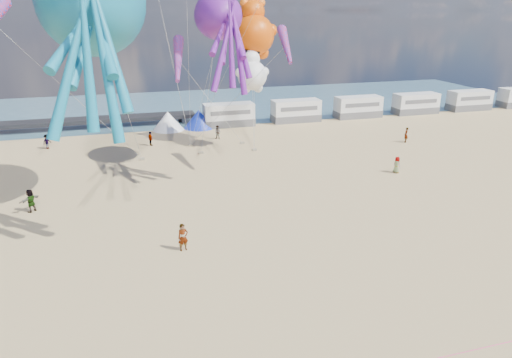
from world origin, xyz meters
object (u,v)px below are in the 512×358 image
Objects in this scene: sandbag_c at (254,150)px; kite_panda at (252,75)px; motorhome_2 at (358,107)px; beachgoer_2 at (47,142)px; kite_teddy_orange at (254,35)px; kite_octopus_purple at (218,16)px; sandbag_e at (191,145)px; windsock_mid at (178,59)px; motorhome_4 at (469,100)px; beachgoer_3 at (151,139)px; windsock_right at (286,45)px; tent_white at (168,121)px; motorhome_1 at (296,111)px; sandbag_a at (142,159)px; tent_blue at (199,119)px; beachgoer_5 at (406,135)px; motorhome_0 at (229,115)px; motorhome_3 at (416,104)px; sandbag_b at (201,153)px; kite_octopus_teal at (92,2)px; standing_person at (183,237)px; beachgoer_1 at (218,132)px; beachgoer_4 at (31,201)px; sandbag_d at (242,143)px; beachgoer_0 at (397,165)px.

sandbag_c is 0.09× the size of kite_panda.
motorhome_2 is 41.12m from beachgoer_2.
kite_octopus_purple is at bearing -143.78° from kite_teddy_orange.
motorhome_2 reaches higher than sandbag_e.
windsock_mid is (-9.05, -7.58, -1.53)m from kite_teddy_orange.
motorhome_4 is at bearing 10.57° from sandbag_e.
windsock_right reaches higher than beachgoer_3.
kite_octopus_purple is at bearing -77.40° from tent_white.
windsock_mid reaches higher than beachgoer_3.
motorhome_1 reaches higher than sandbag_a.
tent_blue reaches higher than sandbag_c.
beachgoer_5 is (-19.91, -13.57, -0.62)m from motorhome_4.
motorhome_2 is at bearing 41.39° from windsock_mid.
windsock_mid is (3.71, -5.01, 10.39)m from sandbag_a.
tent_white is (-8.00, 0.00, -0.30)m from motorhome_0.
windsock_right reaches higher than motorhome_4.
motorhome_3 is 36.50m from tent_white.
kite_octopus_teal is (-8.84, -11.28, 14.95)m from sandbag_b.
sandbag_b is (-23.79, 2.02, -0.77)m from beachgoer_5.
sandbag_e is 13.74m from windsock_mid.
standing_person is at bearing -100.99° from tent_blue.
sandbag_c is at bearing 40.37° from windsock_mid.
sandbag_e is at bearing -169.43° from motorhome_4.
motorhome_0 is 12.12m from sandbag_c.
standing_person is at bearing 157.80° from beachgoer_3.
sandbag_c is 0.04× the size of kite_octopus_teal.
sandbag_c is 7.99m from kite_panda.
motorhome_0 reaches higher than sandbag_e.
kite_panda is at bearing 55.71° from kite_octopus_purple.
windsock_right reaches higher than beachgoer_1.
beachgoer_5 is at bearing -61.54° from beachgoer_2.
beachgoer_3 reaches higher than beachgoer_2.
beachgoer_5 reaches higher than sandbag_a.
motorhome_2 is 45.77m from beachgoer_4.
beachgoer_3 is 20.30m from windsock_right.
sandbag_c is (-37.87, -12.04, -1.39)m from motorhome_4.
sandbag_a is at bearing -107.94° from tent_white.
beachgoer_1 is at bearing -171.31° from motorhome_4.
motorhome_4 is 60.02m from beachgoer_2.
motorhome_4 reaches higher than tent_white.
sandbag_d is at bearing -162.72° from motorhome_3.
beachgoer_0 is (11.16, -22.70, -0.71)m from motorhome_0.
sandbag_d is at bearing 56.70° from standing_person.
tent_white is at bearing 117.02° from kite_teddy_orange.
beachgoer_0 is 17.57m from kite_panda.
windsock_mid reaches higher than motorhome_1.
motorhome_4 is at bearing 0.00° from tent_white.
beachgoer_0 is at bearing -33.46° from sandbag_b.
tent_white is (-27.00, 0.00, -0.30)m from motorhome_2.
kite_octopus_teal is 9.72m from windsock_mid.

